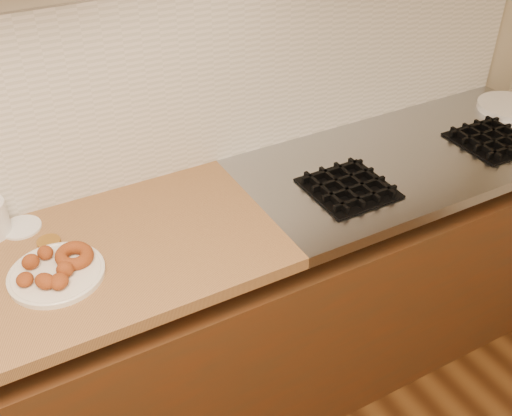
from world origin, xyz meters
name	(u,v)px	position (x,y,z in m)	size (l,w,h in m)	color
wall_back	(43,63)	(0.00, 2.00, 1.35)	(4.00, 0.02, 2.70)	#B6AA8E
base_cabinet	(125,369)	(0.00, 1.69, 0.39)	(3.60, 0.60, 0.77)	#51250F
stovetop	(414,157)	(1.15, 1.69, 0.88)	(1.30, 0.62, 0.04)	#9EA0A5
backsplash	(55,113)	(0.00, 1.99, 1.20)	(3.60, 0.02, 0.60)	beige
burner_grates	(425,161)	(1.13, 1.61, 0.91)	(0.91, 0.26, 0.03)	black
donut_plate	(57,274)	(-0.13, 1.65, 0.91)	(0.26, 0.26, 0.01)	white
ring_donut	(74,256)	(-0.08, 1.67, 0.93)	(0.10, 0.10, 0.04)	#954A22
fried_dough_chunks	(46,272)	(-0.16, 1.64, 0.93)	(0.15, 0.19, 0.05)	#954A22
tub_lid	(21,227)	(-0.18, 1.91, 0.90)	(0.12, 0.12, 0.01)	white
brass_jar_lid	(49,242)	(-0.12, 1.80, 0.91)	(0.07, 0.07, 0.01)	#A4722B
plate_stack	(509,107)	(1.71, 1.77, 0.91)	(0.25, 0.25, 0.02)	silver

